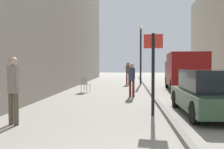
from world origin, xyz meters
name	(u,v)px	position (x,y,z in m)	size (l,w,h in m)	color
ground_plane	(122,94)	(0.00, 12.00, 0.00)	(80.00, 80.00, 0.00)	gray
kerb_strip	(151,93)	(1.58, 12.00, 0.06)	(0.16, 40.00, 0.12)	slate
pedestrian_main_foreground	(132,77)	(0.52, 10.67, 0.98)	(0.32, 0.26, 1.70)	maroon
pedestrian_mid_block	(128,72)	(0.26, 18.82, 1.05)	(0.36, 0.24, 1.82)	maroon
pedestrian_far_crossing	(13,86)	(-2.67, 4.30, 1.05)	(0.35, 0.27, 1.82)	brown
delivery_van	(185,70)	(3.88, 14.35, 1.26)	(2.38, 5.13, 2.33)	maroon
parked_car	(210,93)	(2.99, 6.14, 0.71)	(1.86, 4.21, 1.45)	#335138
street_sign_post	(153,67)	(1.16, 5.87, 1.55)	(0.60, 0.13, 2.60)	black
lamp_post	(141,51)	(1.30, 19.14, 2.72)	(0.28, 0.28, 4.76)	black
cafe_chair_near_window	(85,83)	(-2.21, 12.73, 0.55)	(0.56, 0.56, 0.94)	#B7B2A8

